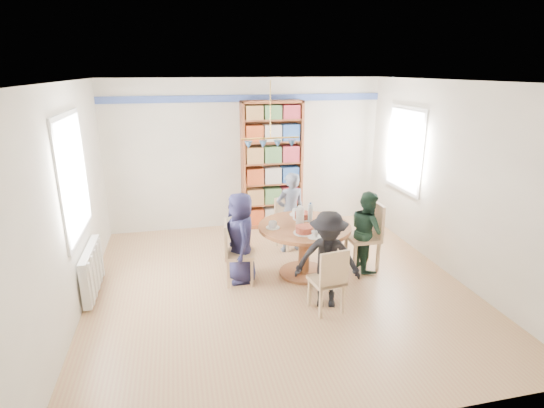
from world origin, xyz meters
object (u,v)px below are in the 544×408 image
object	(u,v)px
radiator	(92,270)
person_left	(241,238)
dining_table	(304,238)
person_right	(367,231)
chair_left	(234,250)
person_near	(328,260)
chair_far	(287,220)
person_far	(290,212)
chair_near	(330,278)
bookshelf	(272,166)
chair_right	(368,232)

from	to	relation	value
radiator	person_left	distance (m)	1.97
radiator	dining_table	world-z (taller)	dining_table
person_right	chair_left	bearing A→B (deg)	90.41
radiator	person_near	xyz separation A→B (m)	(2.88, -0.92, 0.27)
chair_far	person_far	size ratio (longest dim) A/B	0.64
chair_near	person_near	bearing A→B (deg)	79.73
radiator	chair_near	world-z (taller)	chair_near
dining_table	person_left	bearing A→B (deg)	179.14
person_near	bookshelf	bearing A→B (deg)	108.43
person_left	person_near	distance (m)	1.29
dining_table	chair_right	world-z (taller)	chair_right
dining_table	person_right	bearing A→B (deg)	-0.91
person_left	bookshelf	distance (m)	2.31
chair_left	chair_far	size ratio (longest dim) A/B	1.06
dining_table	chair_far	bearing A→B (deg)	88.70
chair_far	person_right	world-z (taller)	person_right
dining_table	radiator	bearing A→B (deg)	179.21
radiator	chair_right	bearing A→B (deg)	-0.30
chair_near	bookshelf	distance (m)	3.21
chair_right	person_near	bearing A→B (deg)	-136.79
person_left	bookshelf	bearing A→B (deg)	153.38
chair_near	bookshelf	world-z (taller)	bookshelf
person_far	bookshelf	bearing A→B (deg)	-96.15
chair_right	person_far	xyz separation A→B (m)	(-0.96, 0.83, 0.10)
radiator	dining_table	bearing A→B (deg)	-0.79
chair_right	bookshelf	bearing A→B (deg)	115.62
dining_table	bookshelf	distance (m)	2.16
chair_right	person_left	xyz separation A→B (m)	(-1.89, -0.01, 0.09)
dining_table	person_left	xyz separation A→B (m)	(-0.90, 0.01, 0.08)
person_left	chair_right	bearing A→B (deg)	87.06
person_left	chair_near	bearing A→B (deg)	37.01
radiator	person_left	xyz separation A→B (m)	(1.95, -0.03, 0.29)
person_left	bookshelf	world-z (taller)	bookshelf
dining_table	chair_right	xyz separation A→B (m)	(0.98, 0.02, -0.01)
radiator	dining_table	size ratio (longest dim) A/B	0.77
chair_right	person_right	xyz separation A→B (m)	(-0.03, -0.03, 0.04)
person_right	bookshelf	size ratio (longest dim) A/B	0.51
dining_table	person_far	size ratio (longest dim) A/B	0.99
chair_right	person_near	world-z (taller)	person_near
dining_table	bookshelf	xyz separation A→B (m)	(-0.00, 2.08, 0.58)
dining_table	person_far	world-z (taller)	person_far
chair_right	person_right	size ratio (longest dim) A/B	0.84
chair_left	person_right	world-z (taller)	person_right
chair_far	bookshelf	size ratio (longest dim) A/B	0.36
dining_table	person_near	world-z (taller)	person_near
chair_near	person_far	bearing A→B (deg)	89.20
chair_near	person_left	distance (m)	1.41
dining_table	chair_left	distance (m)	1.01
person_far	person_left	bearing A→B (deg)	34.68
dining_table	person_far	xyz separation A→B (m)	(0.02, 0.85, 0.10)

